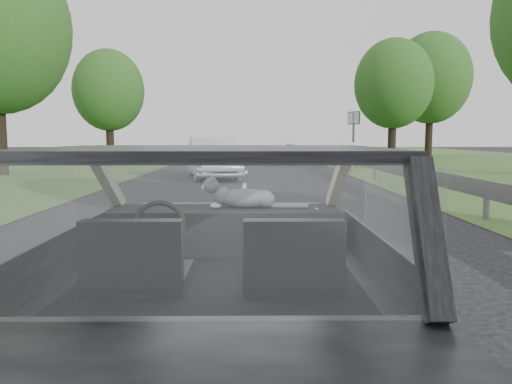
{
  "coord_description": "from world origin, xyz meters",
  "views": [
    {
      "loc": [
        0.19,
        -2.81,
        1.5
      ],
      "look_at": [
        0.22,
        0.6,
        1.12
      ],
      "focal_mm": 35.0,
      "sensor_mm": 36.0,
      "label": 1
    }
  ],
  "objects_px": {
    "cat": "(245,197)",
    "other_car": "(213,158)",
    "highway_sign": "(353,138)",
    "subject_car": "(219,271)"
  },
  "relations": [
    {
      "from": "subject_car",
      "to": "cat",
      "type": "xyz_separation_m",
      "value": [
        0.15,
        0.64,
        0.35
      ]
    },
    {
      "from": "cat",
      "to": "highway_sign",
      "type": "height_order",
      "value": "highway_sign"
    },
    {
      "from": "cat",
      "to": "highway_sign",
      "type": "distance_m",
      "value": 23.44
    },
    {
      "from": "subject_car",
      "to": "cat",
      "type": "height_order",
      "value": "subject_car"
    },
    {
      "from": "cat",
      "to": "highway_sign",
      "type": "relative_size",
      "value": 0.19
    },
    {
      "from": "subject_car",
      "to": "other_car",
      "type": "relative_size",
      "value": 0.9
    },
    {
      "from": "cat",
      "to": "other_car",
      "type": "xyz_separation_m",
      "value": [
        -1.33,
        14.59,
        -0.34
      ]
    },
    {
      "from": "subject_car",
      "to": "cat",
      "type": "distance_m",
      "value": 0.74
    },
    {
      "from": "other_car",
      "to": "highway_sign",
      "type": "xyz_separation_m",
      "value": [
        6.76,
        8.21,
        0.66
      ]
    },
    {
      "from": "cat",
      "to": "other_car",
      "type": "bearing_deg",
      "value": 94.84
    }
  ]
}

